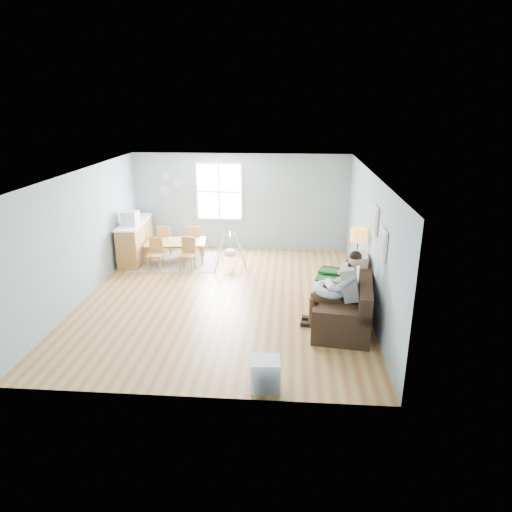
# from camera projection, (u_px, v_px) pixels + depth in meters

# --- Properties ---
(room) EXTENTS (8.40, 9.40, 3.90)m
(room) POSITION_uv_depth(u_px,v_px,m) (222.00, 187.00, 9.11)
(room) COLOR #955A35
(window) EXTENTS (1.32, 0.08, 1.62)m
(window) POSITION_uv_depth(u_px,v_px,m) (219.00, 192.00, 12.67)
(window) COLOR silver
(window) RESTS_ON room
(pictures) EXTENTS (0.05, 1.34, 0.74)m
(pictures) POSITION_uv_depth(u_px,v_px,m) (379.00, 232.00, 8.09)
(pictures) COLOR silver
(pictures) RESTS_ON room
(wall_plates) EXTENTS (0.67, 0.02, 0.66)m
(wall_plates) POSITION_uv_depth(u_px,v_px,m) (169.00, 185.00, 12.72)
(wall_plates) COLOR #A5B7C6
(wall_plates) RESTS_ON room
(sofa) EXTENTS (1.31, 2.46, 0.95)m
(sofa) POSITION_uv_depth(u_px,v_px,m) (347.00, 303.00, 8.83)
(sofa) COLOR black
(sofa) RESTS_ON room
(green_throw) EXTENTS (1.25, 1.12, 0.04)m
(green_throw) POSITION_uv_depth(u_px,v_px,m) (344.00, 276.00, 9.48)
(green_throw) COLOR #166329
(green_throw) RESTS_ON sofa
(beige_pillow) EXTENTS (0.17, 0.58, 0.58)m
(beige_pillow) POSITION_uv_depth(u_px,v_px,m) (361.00, 268.00, 9.17)
(beige_pillow) COLOR #C4B796
(beige_pillow) RESTS_ON sofa
(father) EXTENTS (1.10, 0.56, 1.52)m
(father) POSITION_uv_depth(u_px,v_px,m) (340.00, 286.00, 8.39)
(father) COLOR gray
(father) RESTS_ON sofa
(nursing_pillow) EXTENTS (0.75, 0.73, 0.25)m
(nursing_pillow) POSITION_uv_depth(u_px,v_px,m) (330.00, 290.00, 8.45)
(nursing_pillow) COLOR silver
(nursing_pillow) RESTS_ON father
(infant) EXTENTS (0.20, 0.42, 0.15)m
(infant) POSITION_uv_depth(u_px,v_px,m) (330.00, 284.00, 8.46)
(infant) COLOR silver
(infant) RESTS_ON nursing_pillow
(toddler) EXTENTS (0.63, 0.35, 0.97)m
(toddler) POSITION_uv_depth(u_px,v_px,m) (344.00, 276.00, 8.90)
(toddler) COLOR white
(toddler) RESTS_ON sofa
(floor_lamp) EXTENTS (0.31, 0.31, 1.56)m
(floor_lamp) POSITION_uv_depth(u_px,v_px,m) (358.00, 241.00, 9.46)
(floor_lamp) COLOR black
(floor_lamp) RESTS_ON room
(storage_cube) EXTENTS (0.46, 0.42, 0.48)m
(storage_cube) POSITION_uv_depth(u_px,v_px,m) (265.00, 374.00, 6.72)
(storage_cube) COLOR white
(storage_cube) RESTS_ON room
(rug) EXTENTS (2.34, 1.83, 0.01)m
(rug) POSITION_uv_depth(u_px,v_px,m) (177.00, 261.00, 12.11)
(rug) COLOR gray
(rug) RESTS_ON room
(dining_table) EXTENTS (1.66, 1.06, 0.55)m
(dining_table) POSITION_uv_depth(u_px,v_px,m) (176.00, 252.00, 12.03)
(dining_table) COLOR brown
(dining_table) RESTS_ON rug
(chair_sw) EXTENTS (0.37, 0.37, 0.81)m
(chair_sw) POSITION_uv_depth(u_px,v_px,m) (156.00, 252.00, 11.45)
(chair_sw) COLOR #9A6735
(chair_sw) RESTS_ON rug
(chair_se) EXTENTS (0.40, 0.40, 0.82)m
(chair_se) POSITION_uv_depth(u_px,v_px,m) (188.00, 252.00, 11.43)
(chair_se) COLOR #9A6735
(chair_se) RESTS_ON rug
(chair_nw) EXTENTS (0.40, 0.40, 0.83)m
(chair_nw) POSITION_uv_depth(u_px,v_px,m) (165.00, 239.00, 12.50)
(chair_nw) COLOR #9A6735
(chair_nw) RESTS_ON rug
(chair_ne) EXTENTS (0.42, 0.42, 0.83)m
(chair_ne) POSITION_uv_depth(u_px,v_px,m) (194.00, 239.00, 12.48)
(chair_ne) COLOR #9A6735
(chair_ne) RESTS_ON rug
(counter) EXTENTS (0.68, 1.91, 1.05)m
(counter) POSITION_uv_depth(u_px,v_px,m) (136.00, 240.00, 12.10)
(counter) COLOR brown
(counter) RESTS_ON room
(monitor) EXTENTS (0.40, 0.38, 0.36)m
(monitor) POSITION_uv_depth(u_px,v_px,m) (130.00, 218.00, 11.54)
(monitor) COLOR silver
(monitor) RESTS_ON counter
(baby_swing) EXTENTS (0.95, 0.97, 0.86)m
(baby_swing) POSITION_uv_depth(u_px,v_px,m) (230.00, 252.00, 11.62)
(baby_swing) COLOR silver
(baby_swing) RESTS_ON room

